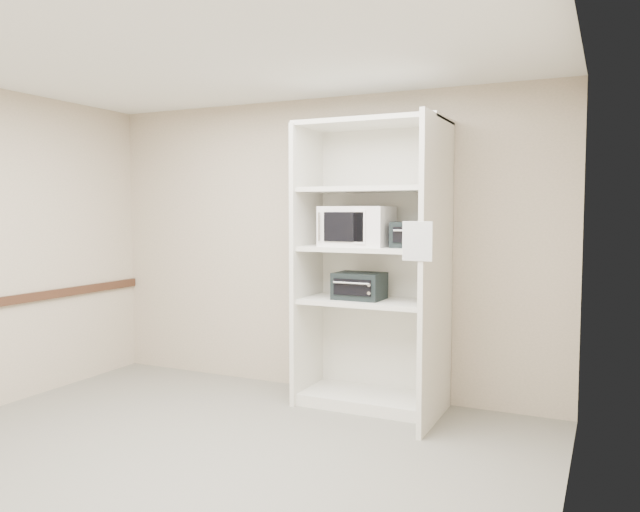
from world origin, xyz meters
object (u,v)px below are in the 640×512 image
at_px(microwave, 357,226).
at_px(toaster_oven_lower, 359,286).
at_px(shelving_unit, 377,275).
at_px(toaster_oven_upper, 414,235).

bearing_deg(microwave, toaster_oven_lower, -34.11).
relative_size(shelving_unit, toaster_oven_lower, 5.94).
bearing_deg(toaster_oven_upper, microwave, 172.64).
bearing_deg(toaster_oven_lower, shelving_unit, 12.64).
xyz_separation_m(shelving_unit, toaster_oven_lower, (-0.14, -0.03, -0.10)).
height_order(microwave, toaster_oven_upper, microwave).
xyz_separation_m(toaster_oven_upper, toaster_oven_lower, (-0.47, -0.02, -0.44)).
height_order(shelving_unit, toaster_oven_upper, shelving_unit).
bearing_deg(toaster_oven_upper, toaster_oven_lower, 175.26).
bearing_deg(microwave, toaster_oven_upper, -0.25).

